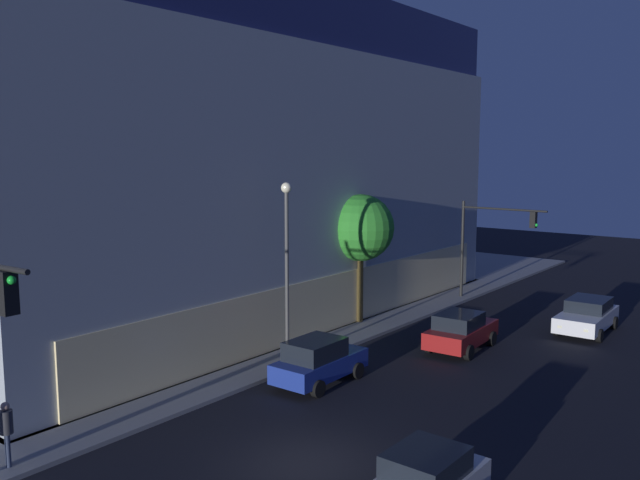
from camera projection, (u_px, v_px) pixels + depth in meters
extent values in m
plane|color=black|center=(307.00, 464.00, 18.66)|extent=(120.00, 120.00, 0.00)
cube|color=#4C4C51|center=(195.00, 302.00, 38.76)|extent=(33.01, 20.75, 0.15)
cube|color=#F8E09F|center=(330.00, 301.00, 32.47)|extent=(29.35, 0.60, 2.73)
cube|color=#99A2AA|center=(192.00, 185.00, 37.86)|extent=(32.61, 20.35, 13.65)
cube|color=#1D224F|center=(189.00, 36.00, 36.77)|extent=(31.96, 19.94, 3.02)
cube|color=black|center=(7.00, 293.00, 13.21)|extent=(0.34, 0.34, 0.90)
sphere|color=green|center=(11.00, 280.00, 13.07)|extent=(0.18, 0.18, 0.18)
cylinder|color=black|center=(462.00, 249.00, 39.67)|extent=(0.18, 0.18, 5.81)
cylinder|color=black|center=(504.00, 209.00, 37.68)|extent=(0.37, 5.13, 0.12)
cube|color=black|center=(533.00, 220.00, 36.58)|extent=(0.34, 0.34, 0.90)
sphere|color=green|center=(536.00, 225.00, 36.49)|extent=(0.18, 0.18, 0.18)
cylinder|color=#454545|center=(287.00, 277.00, 27.09)|extent=(0.16, 0.16, 7.10)
sphere|color=#F9EFC6|center=(286.00, 188.00, 26.61)|extent=(0.44, 0.44, 0.44)
cylinder|color=#4A3D1E|center=(360.00, 288.00, 33.79)|extent=(0.30, 0.30, 3.52)
sphere|color=#2C8729|center=(361.00, 228.00, 33.38)|extent=(3.41, 3.41, 3.41)
cylinder|color=#2D3851|center=(8.00, 451.00, 18.14)|extent=(0.14, 0.14, 0.94)
cylinder|color=#2D3851|center=(8.00, 448.00, 18.29)|extent=(0.14, 0.14, 0.94)
cylinder|color=#333338|center=(6.00, 422.00, 18.11)|extent=(0.36, 0.36, 0.66)
sphere|color=tan|center=(5.00, 406.00, 18.05)|extent=(0.24, 0.24, 0.24)
cube|color=black|center=(426.00, 463.00, 16.05)|extent=(1.98, 1.62, 0.63)
cylinder|color=black|center=(415.00, 473.00, 17.51)|extent=(0.60, 0.25, 0.60)
cube|color=navy|center=(320.00, 365.00, 25.25)|extent=(4.11, 1.81, 0.73)
cube|color=black|center=(315.00, 349.00, 24.92)|extent=(2.22, 1.61, 0.71)
cube|color=#F9F4CC|center=(339.00, 351.00, 27.14)|extent=(0.12, 0.20, 0.12)
cube|color=#F9F4CC|center=(360.00, 355.00, 26.50)|extent=(0.12, 0.20, 0.12)
cylinder|color=black|center=(322.00, 362.00, 26.83)|extent=(0.64, 0.25, 0.64)
cylinder|color=black|center=(357.00, 370.00, 25.77)|extent=(0.64, 0.25, 0.64)
cylinder|color=black|center=(281.00, 379.00, 24.83)|extent=(0.64, 0.25, 0.64)
cylinder|color=black|center=(318.00, 389.00, 23.77)|extent=(0.64, 0.25, 0.64)
cube|color=maroon|center=(461.00, 334.00, 29.60)|extent=(4.39, 2.05, 0.73)
cube|color=black|center=(459.00, 320.00, 29.25)|extent=(2.24, 1.77, 0.64)
cube|color=#F9F4CC|center=(468.00, 322.00, 31.62)|extent=(0.13, 0.21, 0.12)
cube|color=#F9F4CC|center=(490.00, 326.00, 30.98)|extent=(0.13, 0.21, 0.12)
cylinder|color=black|center=(454.00, 332.00, 31.26)|extent=(0.69, 0.27, 0.68)
cylinder|color=black|center=(492.00, 338.00, 30.19)|extent=(0.69, 0.27, 0.68)
cylinder|color=black|center=(429.00, 345.00, 29.10)|extent=(0.69, 0.27, 0.68)
cylinder|color=black|center=(469.00, 352.00, 28.04)|extent=(0.69, 0.27, 0.68)
cube|color=silver|center=(586.00, 319.00, 32.43)|extent=(4.79, 2.11, 0.73)
cube|color=black|center=(589.00, 304.00, 32.62)|extent=(2.42, 1.84, 0.59)
cube|color=#F9F4CC|center=(586.00, 331.00, 30.23)|extent=(0.13, 0.20, 0.12)
cube|color=#F9F4CC|center=(560.00, 327.00, 30.93)|extent=(0.13, 0.20, 0.12)
cylinder|color=black|center=(599.00, 336.00, 30.72)|extent=(0.64, 0.26, 0.64)
cylinder|color=black|center=(557.00, 329.00, 31.88)|extent=(0.64, 0.26, 0.64)
cylinder|color=black|center=(614.00, 323.00, 33.06)|extent=(0.64, 0.26, 0.64)
cylinder|color=black|center=(574.00, 317.00, 34.23)|extent=(0.64, 0.26, 0.64)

